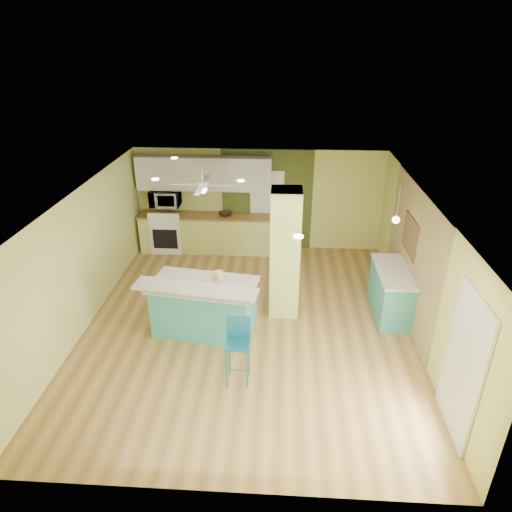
{
  "coord_description": "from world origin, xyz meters",
  "views": [
    {
      "loc": [
        0.57,
        -7.12,
        4.94
      ],
      "look_at": [
        0.12,
        0.4,
        1.24
      ],
      "focal_mm": 32.0,
      "sensor_mm": 36.0,
      "label": 1
    }
  ],
  "objects_px": {
    "peninsula": "(204,306)",
    "bar_stool": "(238,339)",
    "fruit_bowl": "(225,214)",
    "canister": "(219,276)",
    "side_counter": "(391,292)"
  },
  "relations": [
    {
      "from": "side_counter",
      "to": "fruit_bowl",
      "type": "xyz_separation_m",
      "value": [
        -3.5,
        2.63,
        0.51
      ]
    },
    {
      "from": "fruit_bowl",
      "to": "side_counter",
      "type": "bearing_deg",
      "value": -36.92
    },
    {
      "from": "canister",
      "to": "bar_stool",
      "type": "bearing_deg",
      "value": -71.22
    },
    {
      "from": "peninsula",
      "to": "canister",
      "type": "xyz_separation_m",
      "value": [
        0.26,
        0.16,
        0.54
      ]
    },
    {
      "from": "canister",
      "to": "peninsula",
      "type": "bearing_deg",
      "value": -148.97
    },
    {
      "from": "peninsula",
      "to": "side_counter",
      "type": "xyz_separation_m",
      "value": [
        3.48,
        0.8,
        -0.05
      ]
    },
    {
      "from": "canister",
      "to": "side_counter",
      "type": "bearing_deg",
      "value": 11.22
    },
    {
      "from": "canister",
      "to": "fruit_bowl",
      "type": "bearing_deg",
      "value": 94.95
    },
    {
      "from": "fruit_bowl",
      "to": "bar_stool",
      "type": "bearing_deg",
      "value": -80.76
    },
    {
      "from": "bar_stool",
      "to": "fruit_bowl",
      "type": "distance_m",
      "value": 4.74
    },
    {
      "from": "side_counter",
      "to": "fruit_bowl",
      "type": "relative_size",
      "value": 4.46
    },
    {
      "from": "peninsula",
      "to": "bar_stool",
      "type": "xyz_separation_m",
      "value": [
        0.74,
        -1.24,
        0.22
      ]
    },
    {
      "from": "peninsula",
      "to": "bar_stool",
      "type": "relative_size",
      "value": 1.93
    },
    {
      "from": "peninsula",
      "to": "side_counter",
      "type": "relative_size",
      "value": 1.47
    },
    {
      "from": "fruit_bowl",
      "to": "canister",
      "type": "bearing_deg",
      "value": -85.05
    }
  ]
}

